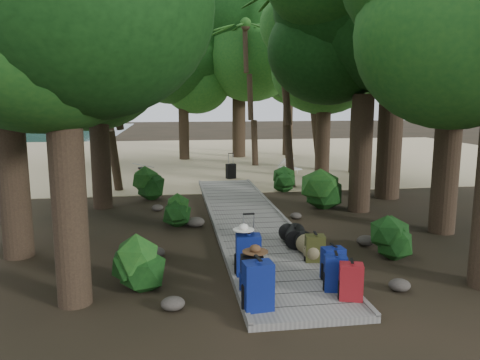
{
  "coord_description": "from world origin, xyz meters",
  "views": [
    {
      "loc": [
        -2.02,
        -11.12,
        3.29
      ],
      "look_at": [
        -0.09,
        2.01,
        1.0
      ],
      "focal_mm": 35.0,
      "sensor_mm": 36.0,
      "label": 1
    }
  ],
  "objects": [
    {
      "name": "shrub_right_a",
      "position": [
        2.52,
        -2.26,
        0.45
      ],
      "size": [
        0.99,
        0.99,
        0.89
      ],
      "primitive_type": null,
      "color": "#164916",
      "rests_on": "ground"
    },
    {
      "name": "sun_lounger",
      "position": [
        3.32,
        9.5,
        0.3
      ],
      "size": [
        1.14,
        1.81,
        0.56
      ],
      "primitive_type": null,
      "rotation": [
        0.0,
        0.0,
        0.37
      ],
      "color": "silver",
      "rests_on": "sand_beach"
    },
    {
      "name": "backpack_right_b",
      "position": [
        0.64,
        -3.99,
        0.45
      ],
      "size": [
        0.42,
        0.33,
        0.66
      ],
      "primitive_type": null,
      "rotation": [
        0.0,
        0.0,
        -0.22
      ],
      "color": "navy",
      "rests_on": "boardwalk"
    },
    {
      "name": "duffel_right_black",
      "position": [
        0.62,
        -1.5,
        0.33
      ],
      "size": [
        0.6,
        0.77,
        0.42
      ],
      "primitive_type": null,
      "rotation": [
        0.0,
        0.0,
        -0.29
      ],
      "color": "black",
      "rests_on": "boardwalk"
    },
    {
      "name": "palm_right_b",
      "position": [
        4.99,
        10.62,
        4.77
      ],
      "size": [
        4.94,
        4.94,
        9.54
      ],
      "primitive_type": null,
      "color": "#133B10",
      "rests_on": "ground"
    },
    {
      "name": "palm_right_a",
      "position": [
        2.58,
        6.1,
        3.52
      ],
      "size": [
        4.14,
        4.14,
        7.05
      ],
      "primitive_type": null,
      "color": "#133B10",
      "rests_on": "ground"
    },
    {
      "name": "backpack_left_c",
      "position": [
        -0.68,
        -3.05,
        0.54
      ],
      "size": [
        0.47,
        0.35,
        0.83
      ],
      "primitive_type": null,
      "rotation": [
        0.0,
        0.0,
        -0.07
      ],
      "color": "navy",
      "rests_on": "boardwalk"
    },
    {
      "name": "rock_left_c",
      "position": [
        -1.44,
        0.78,
        0.13
      ],
      "size": [
        0.47,
        0.42,
        0.26
      ],
      "primitive_type": null,
      "color": "#4C473F",
      "rests_on": "ground"
    },
    {
      "name": "backpack_right_d",
      "position": [
        0.74,
        -2.53,
        0.41
      ],
      "size": [
        0.42,
        0.33,
        0.58
      ],
      "primitive_type": null,
      "rotation": [
        0.0,
        0.0,
        -0.15
      ],
      "color": "#3A3F18",
      "rests_on": "boardwalk"
    },
    {
      "name": "shrub_right_b",
      "position": [
        2.51,
        2.33,
        0.61
      ],
      "size": [
        1.36,
        1.36,
        1.22
      ],
      "primitive_type": null,
      "color": "#164916",
      "rests_on": "ground"
    },
    {
      "name": "tree_left_c",
      "position": [
        -4.16,
        3.41,
        4.19
      ],
      "size": [
        4.82,
        4.82,
        8.38
      ],
      "primitive_type": null,
      "color": "black",
      "rests_on": "ground"
    },
    {
      "name": "shrub_left_b",
      "position": [
        -1.83,
        0.8,
        0.4
      ],
      "size": [
        0.9,
        0.9,
        0.81
      ],
      "primitive_type": null,
      "color": "#164916",
      "rests_on": "ground"
    },
    {
      "name": "tree_back_b",
      "position": [
        1.84,
        15.58,
        5.39
      ],
      "size": [
        6.03,
        6.03,
        10.77
      ],
      "primitive_type": null,
      "color": "black",
      "rests_on": "ground"
    },
    {
      "name": "tree_right_c",
      "position": [
        3.48,
        1.86,
        4.54
      ],
      "size": [
        5.24,
        5.24,
        9.07
      ],
      "primitive_type": null,
      "color": "black",
      "rests_on": "ground"
    },
    {
      "name": "palm_right_c",
      "position": [
        2.36,
        12.04,
        3.41
      ],
      "size": [
        4.28,
        4.28,
        6.82
      ],
      "primitive_type": null,
      "color": "#133B10",
      "rests_on": "ground"
    },
    {
      "name": "tree_right_f",
      "position": [
        6.23,
        8.87,
        4.68
      ],
      "size": [
        5.25,
        5.25,
        9.37
      ],
      "primitive_type": null,
      "color": "black",
      "rests_on": "ground"
    },
    {
      "name": "tree_right_e",
      "position": [
        4.18,
        7.49,
        4.29
      ],
      "size": [
        4.77,
        4.77,
        8.58
      ],
      "primitive_type": null,
      "color": "black",
      "rests_on": "ground"
    },
    {
      "name": "rock_right_b",
      "position": [
        2.32,
        -1.39,
        0.12
      ],
      "size": [
        0.43,
        0.38,
        0.24
      ],
      "primitive_type": null,
      "color": "#4C473F",
      "rests_on": "ground"
    },
    {
      "name": "rock_right_a",
      "position": [
        1.85,
        -3.91,
        0.1
      ],
      "size": [
        0.38,
        0.34,
        0.21
      ],
      "primitive_type": null,
      "color": "#4C473F",
      "rests_on": "ground"
    },
    {
      "name": "palm_left_a",
      "position": [
        -4.21,
        6.12,
        3.32
      ],
      "size": [
        4.18,
        4.18,
        6.65
      ],
      "primitive_type": null,
      "color": "#133B10",
      "rests_on": "ground"
    },
    {
      "name": "tree_right_d",
      "position": [
        5.18,
        3.56,
        5.77
      ],
      "size": [
        6.29,
        6.29,
        11.54
      ],
      "primitive_type": null,
      "color": "black",
      "rests_on": "ground"
    },
    {
      "name": "shrub_right_c",
      "position": [
        1.89,
        5.05,
        0.43
      ],
      "size": [
        0.95,
        0.95,
        0.85
      ],
      "primitive_type": null,
      "color": "#164916",
      "rests_on": "ground"
    },
    {
      "name": "shrub_left_c",
      "position": [
        -2.86,
        4.58,
        0.57
      ],
      "size": [
        1.26,
        1.26,
        1.13
      ],
      "primitive_type": null,
      "color": "#164916",
      "rests_on": "ground"
    },
    {
      "name": "backpack_left_a",
      "position": [
        -0.77,
        -4.5,
        0.54
      ],
      "size": [
        0.48,
        0.36,
        0.83
      ],
      "primitive_type": null,
      "rotation": [
        0.0,
        0.0,
        0.11
      ],
      "color": "navy",
      "rests_on": "boardwalk"
    },
    {
      "name": "hat_brown",
      "position": [
        -0.69,
        -3.82,
        0.87
      ],
      "size": [
        0.43,
        0.43,
        0.13
      ],
      "primitive_type": null,
      "color": "#51351E",
      "rests_on": "backpack_left_b"
    },
    {
      "name": "lone_suitcase_on_sand",
      "position": [
        0.41,
        8.08,
        0.33
      ],
      "size": [
        0.45,
        0.34,
        0.62
      ],
      "primitive_type": null,
      "rotation": [
        0.0,
        0.0,
        0.34
      ],
      "color": "black",
      "rests_on": "sand_beach"
    },
    {
      "name": "boardwalk",
      "position": [
        0.0,
        1.0,
        0.06
      ],
      "size": [
        2.0,
        12.0,
        0.12
      ],
      "primitive_type": "cube",
      "color": "gray",
      "rests_on": "ground"
    },
    {
      "name": "rock_left_b",
      "position": [
        -2.42,
        -1.53,
        0.11
      ],
      "size": [
        0.41,
        0.37,
        0.23
      ],
      "primitive_type": null,
      "color": "#4C473F",
      "rests_on": "ground"
    },
    {
      "name": "shrub_left_a",
      "position": [
        -2.7,
        -3.13,
        0.43
      ],
      "size": [
        0.95,
        0.95,
        0.86
      ],
      "primitive_type": null,
      "color": "#164916",
      "rests_on": "ground"
    },
    {
      "name": "rock_left_a",
      "position": [
        -2.06,
        -4.09,
        0.11
      ],
      "size": [
        0.38,
        0.35,
        0.21
      ],
      "primitive_type": null,
      "color": "#4C473F",
      "rests_on": "ground"
    },
    {
      "name": "backpack_right_a",
      "position": [
        0.77,
        -4.37,
        0.45
      ],
      "size": [
        0.43,
        0.36,
        0.66
      ],
      "primitive_type": null,
      "rotation": [
        0.0,
        0.0,
        -0.29
      ],
      "color": "maroon",
      "rests_on": "boardwalk"
    },
    {
      "name": "rock_right_c",
      "position": [
        1.37,
        1.2,
        0.09
      ],
      "size": [
        0.32,
        0.29,
        0.18
      ],
      "primitive_type": null,
      "color": "#4C473F",
      "rests_on": "ground"
    },
    {
      "name": "tree_left_b",
      "position": [
        -5.28,
        -1.02,
        4.4
      ],
      "size": [
        4.89,
        4.89,
        8.81
      ],
      "primitive_type": null,
      "color": "black",
      "rests_on": "ground"
    },
    {
      "name": "kayak",
      "position": [
        -3.36,
        10.31,
        0.17
      ],
      "size": [
        1.14,
        3.07,
        0.3
      ],
      "primitive_type": "ellipsoid",
      "rotation": [
        0.0,
        0.0,
        0.17
      ],
      "color": "red",
      "rests_on": "sand_beach"
    },
    {
      "name": "tree_back_a",
      "position": [
        -1.32,
        14.88,
        3.99
      ],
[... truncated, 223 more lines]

